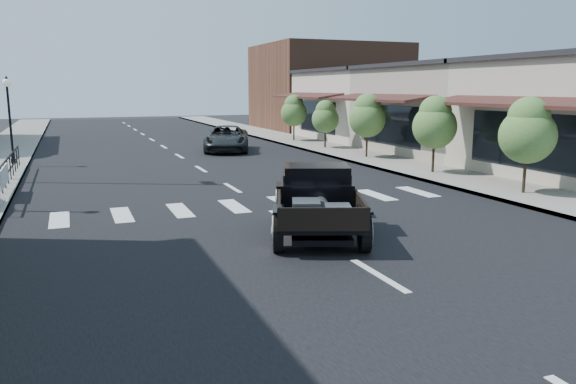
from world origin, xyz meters
name	(u,v)px	position (x,y,z in m)	size (l,w,h in m)	color
ground	(314,237)	(0.00, 0.00, 0.00)	(120.00, 120.00, 0.00)	black
road	(187,161)	(0.00, 15.00, 0.01)	(14.00, 80.00, 0.02)	black
road_markings	(212,176)	(0.00, 10.00, 0.00)	(12.00, 60.00, 0.06)	silver
sidewalk_right	(345,152)	(8.50, 15.00, 0.07)	(3.00, 80.00, 0.15)	gray
storefront_mid	(471,111)	(15.00, 13.00, 2.25)	(10.00, 9.00, 4.50)	#A39888
storefront_far	(384,106)	(15.00, 22.00, 2.25)	(10.00, 9.00, 4.50)	beige
far_building_right	(328,88)	(15.50, 32.00, 3.50)	(11.00, 10.00, 7.00)	brown
railing	(8,170)	(-7.30, 10.00, 0.65)	(0.08, 10.00, 1.00)	black
banner	(5,184)	(-7.22, 8.00, 0.45)	(0.04, 2.20, 0.60)	silver
lamp_post_c	(10,120)	(-7.60, 16.00, 2.07)	(0.36, 0.36, 3.84)	black
small_tree_a	(527,147)	(8.30, 2.09, 1.62)	(1.76, 1.76, 2.94)	#486F33
small_tree_b	(434,135)	(8.30, 6.95, 1.61)	(1.75, 1.75, 2.91)	#486F33
small_tree_c	(367,127)	(8.30, 12.36, 1.63)	(1.77, 1.77, 2.95)	#486F33
small_tree_d	(325,125)	(8.30, 17.14, 1.43)	(1.53, 1.53, 2.55)	#486F33
small_tree_e	(294,118)	(8.30, 21.88, 1.55)	(1.68, 1.68, 2.80)	#486F33
hotrod_pickup	(317,199)	(0.24, 0.38, 0.83)	(2.24, 4.80, 1.66)	black
second_car	(227,139)	(2.92, 18.43, 0.70)	(2.32, 5.03, 1.40)	black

